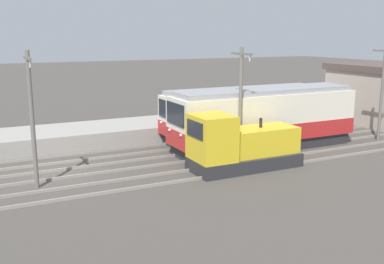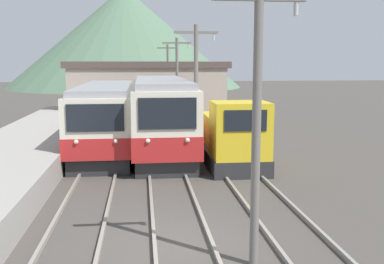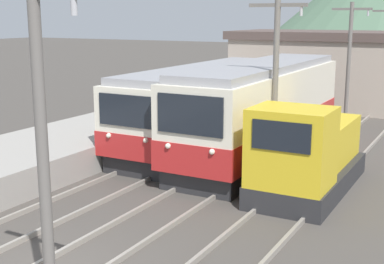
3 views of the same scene
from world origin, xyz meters
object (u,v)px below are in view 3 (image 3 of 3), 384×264
shunting_locomotive (308,156)px  catenary_mast_far (349,58)px  catenary_mast_mid (276,80)px  commuter_train_left (205,109)px  catenary_mast_near (43,149)px  commuter_train_center (262,113)px

shunting_locomotive → catenary_mast_far: bearing=97.2°
catenary_mast_mid → catenary_mast_far: (0.00, 10.95, 0.00)m
commuter_train_left → catenary_mast_near: (4.31, -14.07, 1.83)m
shunting_locomotive → catenary_mast_near: catenary_mast_near is taller
shunting_locomotive → catenary_mast_near: 10.37m
commuter_train_left → shunting_locomotive: size_ratio=1.96×
shunting_locomotive → catenary_mast_far: 12.18m
catenary_mast_near → catenary_mast_far: size_ratio=1.00×
commuter_train_left → commuter_train_center: (2.80, -0.41, 0.12)m
catenary_mast_near → catenary_mast_far: (0.00, 21.90, 0.00)m
catenary_mast_far → commuter_train_center: bearing=-100.4°
commuter_train_center → shunting_locomotive: size_ratio=2.03×
shunting_locomotive → commuter_train_left: bearing=145.0°
commuter_train_left → shunting_locomotive: bearing=-35.0°
shunting_locomotive → catenary_mast_mid: bearing=147.9°
catenary_mast_near → catenary_mast_mid: (0.00, 10.95, 0.00)m
commuter_train_left → catenary_mast_far: bearing=61.2°
commuter_train_center → catenary_mast_mid: size_ratio=1.93×
commuter_train_left → catenary_mast_near: size_ratio=1.86×
commuter_train_left → catenary_mast_far: size_ratio=1.86×
commuter_train_center → catenary_mast_near: bearing=-83.7°
commuter_train_center → shunting_locomotive: 4.75m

